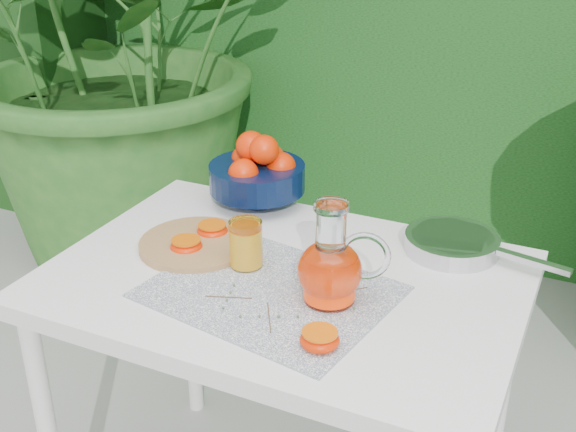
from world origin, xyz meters
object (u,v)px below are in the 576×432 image
at_px(cutting_board, 196,244).
at_px(saute_pan, 453,243).
at_px(white_table, 284,307).
at_px(fruit_bowl, 258,171).
at_px(juice_pitcher, 331,268).

height_order(cutting_board, saute_pan, saute_pan).
xyz_separation_m(white_table, saute_pan, (0.30, 0.26, 0.10)).
relative_size(white_table, fruit_bowl, 3.66).
bearing_deg(white_table, saute_pan, 40.45).
bearing_deg(juice_pitcher, fruit_bowl, 133.78).
bearing_deg(fruit_bowl, cutting_board, -93.45).
relative_size(fruit_bowl, saute_pan, 0.70).
distance_m(cutting_board, saute_pan, 0.59).
relative_size(fruit_bowl, juice_pitcher, 1.29).
bearing_deg(cutting_board, fruit_bowl, 86.55).
distance_m(cutting_board, fruit_bowl, 0.29).
bearing_deg(saute_pan, cutting_board, -156.76).
xyz_separation_m(fruit_bowl, saute_pan, (0.52, -0.05, -0.07)).
distance_m(white_table, cutting_board, 0.25).
relative_size(cutting_board, saute_pan, 0.67).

